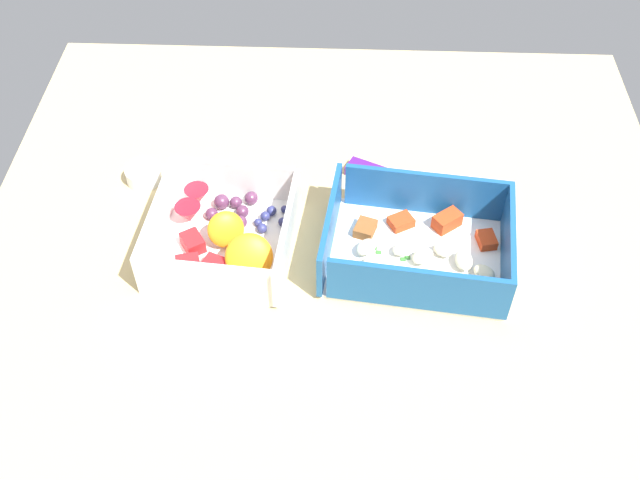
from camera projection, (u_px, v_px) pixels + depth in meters
table_surface at (329, 261)px, 83.48cm from camera, size 80.00×80.00×2.00cm
pasta_container at (419, 248)px, 80.79cm from camera, size 20.83×16.80×6.39cm
fruit_bowl at (222, 233)px, 82.37cm from camera, size 16.38×17.07×5.52cm
candy_bar at (375, 174)px, 90.61cm from camera, size 7.36×5.13×1.20cm
paper_cup_liner at (143, 174)px, 90.07cm from camera, size 4.19×4.19×1.90cm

